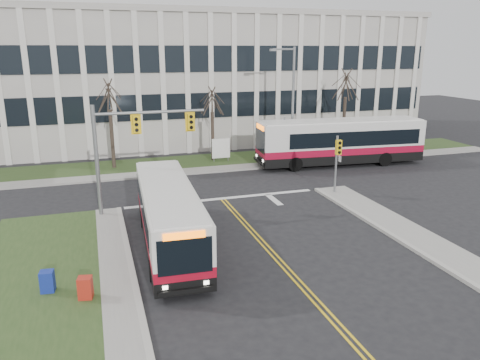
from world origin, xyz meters
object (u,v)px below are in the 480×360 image
at_px(newspaper_box_red, 85,289).
at_px(streetlight, 291,98).
at_px(bus_main, 169,217).
at_px(bus_cross, 340,143).
at_px(directory_sign, 221,149).
at_px(newspaper_box_blue, 48,283).

bearing_deg(newspaper_box_red, streetlight, 59.54).
distance_m(streetlight, newspaper_box_red, 24.86).
distance_m(bus_main, bus_cross, 19.78).
relative_size(streetlight, newspaper_box_red, 9.68).
xyz_separation_m(directory_sign, bus_cross, (8.95, -3.50, 0.60)).
distance_m(streetlight, newspaper_box_blue, 25.10).
distance_m(bus_main, newspaper_box_blue, 6.16).
xyz_separation_m(directory_sign, newspaper_box_red, (-10.63, -19.59, -0.70)).
distance_m(streetlight, directory_sign, 6.96).
height_order(newspaper_box_blue, newspaper_box_red, same).
bearing_deg(bus_main, bus_cross, 40.13).
xyz_separation_m(streetlight, newspaper_box_red, (-16.16, -18.29, -4.72)).
xyz_separation_m(bus_cross, newspaper_box_blue, (-20.95, -15.14, -1.30)).
xyz_separation_m(streetlight, newspaper_box_blue, (-17.53, -17.34, -4.72)).
distance_m(bus_cross, newspaper_box_blue, 25.88).
relative_size(bus_cross, newspaper_box_blue, 13.98).
bearing_deg(directory_sign, bus_main, -113.80).
xyz_separation_m(streetlight, bus_main, (-12.34, -14.15, -3.76)).
height_order(directory_sign, newspaper_box_blue, directory_sign).
bearing_deg(bus_main, newspaper_box_blue, -145.49).
bearing_deg(newspaper_box_blue, streetlight, 51.23).
bearing_deg(bus_cross, newspaper_box_blue, -49.41).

